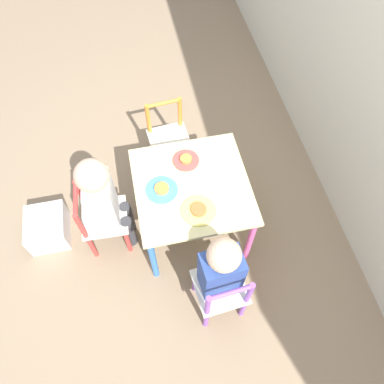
{
  "coord_description": "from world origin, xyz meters",
  "views": [
    {
      "loc": [
        1.08,
        -0.23,
        2.19
      ],
      "look_at": [
        0.0,
        0.0,
        0.41
      ],
      "focal_mm": 35.0,
      "sensor_mm": 36.0,
      "label": 1
    }
  ],
  "objects": [
    {
      "name": "ground_plane",
      "position": [
        0.0,
        0.0,
        0.0
      ],
      "size": [
        6.0,
        6.0,
        0.0
      ],
      "primitive_type": "plane",
      "color": "#8C755B"
    },
    {
      "name": "kids_table",
      "position": [
        0.0,
        0.0,
        0.42
      ],
      "size": [
        0.62,
        0.62,
        0.48
      ],
      "color": "beige",
      "rests_on": "ground_plane"
    },
    {
      "name": "chair_purple",
      "position": [
        0.54,
        0.04,
        0.25
      ],
      "size": [
        0.28,
        0.28,
        0.51
      ],
      "rotation": [
        0.0,
        0.0,
        -1.49
      ],
      "color": "silver",
      "rests_on": "ground_plane"
    },
    {
      "name": "chair_red",
      "position": [
        -0.02,
        -0.54,
        0.25
      ],
      "size": [
        0.27,
        0.27,
        0.51
      ],
      "rotation": [
        0.0,
        0.0,
        -3.19
      ],
      "color": "silver",
      "rests_on": "ground_plane"
    },
    {
      "name": "chair_orange",
      "position": [
        -0.54,
        -0.05,
        0.25
      ],
      "size": [
        0.28,
        0.28,
        0.51
      ],
      "rotation": [
        0.0,
        0.0,
        -4.63
      ],
      "color": "silver",
      "rests_on": "ground_plane"
    },
    {
      "name": "child_right",
      "position": [
        0.48,
        0.04,
        0.44
      ],
      "size": [
        0.22,
        0.21,
        0.73
      ],
      "rotation": [
        0.0,
        0.0,
        -1.49
      ],
      "color": "#38383D",
      "rests_on": "ground_plane"
    },
    {
      "name": "child_front",
      "position": [
        -0.02,
        -0.48,
        0.47
      ],
      "size": [
        0.21,
        0.22,
        0.78
      ],
      "rotation": [
        0.0,
        0.0,
        -3.19
      ],
      "color": "#38383D",
      "rests_on": "ground_plane"
    },
    {
      "name": "plate_right",
      "position": [
        0.17,
        0.0,
        0.49
      ],
      "size": [
        0.18,
        0.18,
        0.03
      ],
      "color": "#EADB66",
      "rests_on": "kids_table"
    },
    {
      "name": "plate_front",
      "position": [
        -0.0,
        -0.17,
        0.49
      ],
      "size": [
        0.17,
        0.17,
        0.03
      ],
      "color": "#4C9EE0",
      "rests_on": "kids_table"
    },
    {
      "name": "plate_left",
      "position": [
        -0.17,
        0.0,
        0.49
      ],
      "size": [
        0.15,
        0.15,
        0.03
      ],
      "color": "#E54C47",
      "rests_on": "kids_table"
    },
    {
      "name": "storage_bin",
      "position": [
        -0.12,
        -0.89,
        0.09
      ],
      "size": [
        0.27,
        0.24,
        0.18
      ],
      "color": "silver",
      "rests_on": "ground_plane"
    }
  ]
}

